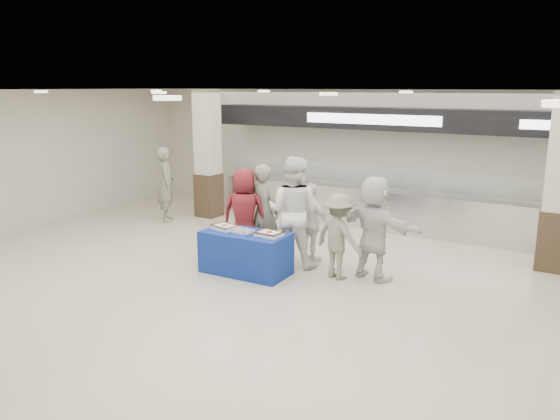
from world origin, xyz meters
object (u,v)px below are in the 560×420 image
Objects in this scene: cupcake_tray at (242,231)px; sheet_cake_right at (269,233)px; sheet_cake_left at (225,227)px; chef_short at (311,223)px; display_table at (246,253)px; chef_tall at (293,212)px; soldier_b at (339,236)px; civilian_maroon at (244,214)px; soldier_bg at (166,184)px; civilian_white at (374,228)px; soldier_a at (264,211)px.

sheet_cake_right is at bearing 5.42° from cupcake_tray.
chef_short is at bearing 46.57° from sheet_cake_left.
chef_tall reaches higher than display_table.
chef_short is 1.01× the size of soldier_b.
display_table is at bearing 0.69° from sheet_cake_left.
chef_short is at bearing -178.78° from civilian_maroon.
soldier_b is (1.97, 0.65, -0.04)m from sheet_cake_left.
soldier_bg reaches higher than cupcake_tray.
civilian_maroon is 0.97× the size of civilian_white.
soldier_b is at bearing 23.00° from cupcake_tray.
display_table is 0.85× the size of soldier_a.
chef_tall is 1.08m from soldier_b.
chef_short is 1.00m from soldier_b.
sheet_cake_right is at bearing 0.89° from display_table.
chef_tall reaches higher than sheet_cake_right.
civilian_white reaches higher than soldier_b.
chef_short is 0.83× the size of soldier_bg.
soldier_bg is (-5.95, 1.23, 0.01)m from civilian_white.
chef_tall is at bearing 41.81° from sheet_cake_left.
sheet_cake_left is 1.64m from chef_short.
civilian_maroon is (-0.47, 0.73, 0.10)m from cupcake_tray.
sheet_cake_left is 1.01m from soldier_a.
chef_tall is 1.13× the size of civilian_white.
soldier_a reaches higher than sheet_cake_left.
chef_tall is 1.55m from civilian_white.
soldier_b is 0.83× the size of civilian_white.
soldier_b is at bearing 169.01° from soldier_a.
display_table is at bearing 105.99° from civilian_maroon.
sheet_cake_right is at bearing 80.19° from chef_tall.
civilian_maroon is 3.70m from soldier_bg.
civilian_maroon is 0.38m from soldier_a.
civilian_maroon is at bearing 14.63° from soldier_b.
sheet_cake_right is at bearing 94.01° from chef_short.
cupcake_tray is at bearing -2.43° from sheet_cake_left.
sheet_cake_left is 1.11× the size of sheet_cake_right.
display_table is 1.01m from civilian_maroon.
display_table is 0.86× the size of civilian_white.
soldier_a is 1.00× the size of soldier_bg.
chef_tall is (0.75, -0.15, 0.10)m from soldier_a.
soldier_b is at bearing -148.63° from soldier_bg.
soldier_a is at bearing 79.34° from sheet_cake_left.
sheet_cake_left is (-0.45, -0.01, 0.42)m from display_table.
chef_tall is (0.94, 0.84, 0.22)m from sheet_cake_left.
soldier_bg is (-3.46, 2.17, 0.12)m from sheet_cake_left.
sheet_cake_right is 1.22m from soldier_a.
sheet_cake_right is at bearing -158.86° from soldier_bg.
civilian_white is at bearing -177.16° from chef_short.
soldier_a reaches higher than display_table.
sheet_cake_left is 4.09m from soldier_bg.
display_table is 0.76× the size of chef_tall.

